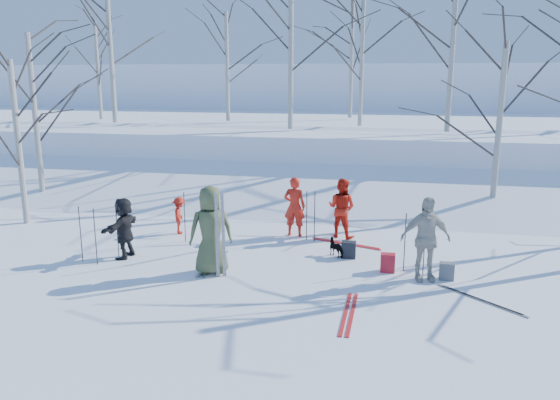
% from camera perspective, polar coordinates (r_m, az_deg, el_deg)
% --- Properties ---
extents(ground, '(120.00, 120.00, 0.00)m').
position_cam_1_polar(ground, '(12.41, -1.40, -7.38)').
color(ground, white).
rests_on(ground, ground).
extents(snow_ramp, '(70.00, 9.49, 4.12)m').
position_cam_1_polar(snow_ramp, '(18.99, 3.32, 0.25)').
color(snow_ramp, white).
rests_on(snow_ramp, ground).
extents(snow_plateau, '(70.00, 18.00, 2.20)m').
position_cam_1_polar(snow_plateau, '(28.66, 6.25, 6.21)').
color(snow_plateau, white).
rests_on(snow_plateau, ground).
extents(far_hill, '(90.00, 30.00, 6.00)m').
position_cam_1_polar(far_hill, '(49.47, 8.62, 10.10)').
color(far_hill, white).
rests_on(far_hill, ground).
extents(skier_olive_center, '(1.13, 0.95, 1.97)m').
position_cam_1_polar(skier_olive_center, '(12.08, -7.24, -3.14)').
color(skier_olive_center, '#444E2F').
rests_on(skier_olive_center, ground).
extents(skier_red_north, '(0.62, 0.42, 1.64)m').
position_cam_1_polar(skier_red_north, '(14.83, 1.53, -0.69)').
color(skier_red_north, red).
rests_on(skier_red_north, ground).
extents(skier_redor_behind, '(0.95, 0.85, 1.62)m').
position_cam_1_polar(skier_redor_behind, '(14.80, 6.46, -0.83)').
color(skier_redor_behind, red).
rests_on(skier_redor_behind, ground).
extents(skier_red_seated, '(0.56, 0.75, 1.03)m').
position_cam_1_polar(skier_red_seated, '(15.35, -10.44, -1.59)').
color(skier_red_seated, red).
rests_on(skier_red_seated, ground).
extents(skier_cream_east, '(1.15, 0.69, 1.83)m').
position_cam_1_polar(skier_cream_east, '(12.00, 14.94, -3.95)').
color(skier_cream_east, beige).
rests_on(skier_cream_east, ground).
extents(skier_grey_west, '(0.55, 1.40, 1.48)m').
position_cam_1_polar(skier_grey_west, '(13.59, -15.97, -2.81)').
color(skier_grey_west, black).
rests_on(skier_grey_west, ground).
extents(dog, '(0.56, 0.52, 0.44)m').
position_cam_1_polar(dog, '(13.37, 5.96, -4.95)').
color(dog, black).
rests_on(dog, ground).
extents(upright_ski_left, '(0.11, 0.17, 1.90)m').
position_cam_1_polar(upright_ski_left, '(11.77, -6.60, -3.73)').
color(upright_ski_left, silver).
rests_on(upright_ski_left, ground).
extents(upright_ski_right, '(0.11, 0.23, 1.89)m').
position_cam_1_polar(upright_ski_right, '(11.77, -5.94, -3.73)').
color(upright_ski_right, silver).
rests_on(upright_ski_right, ground).
extents(ski_pair_a, '(2.09, 2.10, 0.02)m').
position_cam_1_polar(ski_pair_a, '(11.55, 20.20, -9.76)').
color(ski_pair_a, silver).
rests_on(ski_pair_a, ground).
extents(ski_pair_b, '(0.23, 1.90, 0.02)m').
position_cam_1_polar(ski_pair_b, '(12.93, -7.00, -6.59)').
color(ski_pair_b, silver).
rests_on(ski_pair_b, ground).
extents(ski_pair_c, '(1.39, 2.03, 0.02)m').
position_cam_1_polar(ski_pair_c, '(14.40, 6.89, -4.54)').
color(ski_pair_c, red).
rests_on(ski_pair_c, ground).
extents(ski_pair_d, '(0.26, 1.91, 0.02)m').
position_cam_1_polar(ski_pair_d, '(10.36, 7.20, -11.69)').
color(ski_pair_d, red).
rests_on(ski_pair_d, ground).
extents(ski_pole_a, '(0.02, 0.02, 1.34)m').
position_cam_1_polar(ski_pole_a, '(12.52, 12.92, -4.30)').
color(ski_pole_a, black).
rests_on(ski_pole_a, ground).
extents(ski_pole_b, '(0.02, 0.02, 1.34)m').
position_cam_1_polar(ski_pole_b, '(12.33, 14.85, -4.68)').
color(ski_pole_b, black).
rests_on(ski_pole_b, ground).
extents(ski_pole_c, '(0.02, 0.02, 1.34)m').
position_cam_1_polar(ski_pole_c, '(13.66, -20.12, -3.34)').
color(ski_pole_c, black).
rests_on(ski_pole_c, ground).
extents(ski_pole_d, '(0.02, 0.02, 1.34)m').
position_cam_1_polar(ski_pole_d, '(13.29, -18.74, -3.66)').
color(ski_pole_d, black).
rests_on(ski_pole_d, ground).
extents(ski_pole_e, '(0.02, 0.02, 1.34)m').
position_cam_1_polar(ski_pole_e, '(14.46, 2.80, -1.67)').
color(ski_pole_e, black).
rests_on(ski_pole_e, ground).
extents(ski_pole_f, '(0.02, 0.02, 1.34)m').
position_cam_1_polar(ski_pole_f, '(14.54, -9.93, -1.76)').
color(ski_pole_f, black).
rests_on(ski_pole_f, ground).
extents(ski_pole_g, '(0.02, 0.02, 1.34)m').
position_cam_1_polar(ski_pole_g, '(13.73, -16.66, -3.00)').
color(ski_pole_g, black).
rests_on(ski_pole_g, ground).
extents(ski_pole_h, '(0.02, 0.02, 1.34)m').
position_cam_1_polar(ski_pole_h, '(14.37, 3.64, -1.77)').
color(ski_pole_h, black).
rests_on(ski_pole_h, ground).
extents(backpack_red, '(0.32, 0.22, 0.42)m').
position_cam_1_polar(backpack_red, '(12.51, 11.19, -6.45)').
color(backpack_red, '#B31B26').
rests_on(backpack_red, ground).
extents(backpack_grey, '(0.30, 0.20, 0.38)m').
position_cam_1_polar(backpack_grey, '(12.36, 17.02, -7.13)').
color(backpack_grey, '#55575D').
rests_on(backpack_grey, ground).
extents(backpack_dark, '(0.34, 0.24, 0.40)m').
position_cam_1_polar(backpack_dark, '(13.30, 7.18, -5.17)').
color(backpack_dark, black).
rests_on(backpack_dark, ground).
extents(birch_plateau_a, '(3.80, 3.80, 4.57)m').
position_cam_1_polar(birch_plateau_a, '(28.43, -18.48, 12.63)').
color(birch_plateau_a, silver).
rests_on(birch_plateau_a, snow_plateau).
extents(birch_plateau_c, '(4.35, 4.35, 5.35)m').
position_cam_1_polar(birch_plateau_c, '(23.68, 8.53, 14.16)').
color(birch_plateau_c, silver).
rests_on(birch_plateau_c, snow_plateau).
extents(birch_plateau_d, '(5.08, 5.08, 6.40)m').
position_cam_1_polar(birch_plateau_d, '(22.13, 1.13, 15.75)').
color(birch_plateau_d, silver).
rests_on(birch_plateau_d, snow_plateau).
extents(birch_plateau_e, '(5.12, 5.12, 6.46)m').
position_cam_1_polar(birch_plateau_e, '(21.95, 17.59, 15.27)').
color(birch_plateau_e, silver).
rests_on(birch_plateau_e, snow_plateau).
extents(birch_plateau_f, '(4.06, 4.06, 4.94)m').
position_cam_1_polar(birch_plateau_f, '(26.22, -5.55, 13.65)').
color(birch_plateau_f, silver).
rests_on(birch_plateau_f, snow_plateau).
extents(birch_plateau_g, '(4.83, 4.83, 6.04)m').
position_cam_1_polar(birch_plateau_g, '(28.23, 7.49, 14.66)').
color(birch_plateau_g, silver).
rests_on(birch_plateau_g, snow_plateau).
extents(birch_plateau_i, '(5.71, 5.71, 7.30)m').
position_cam_1_polar(birch_plateau_i, '(26.27, -17.36, 15.72)').
color(birch_plateau_i, silver).
rests_on(birch_plateau_i, snow_plateau).
extents(birch_edge_a, '(3.92, 3.92, 4.75)m').
position_cam_1_polar(birch_edge_a, '(17.56, -25.66, 5.33)').
color(birch_edge_a, silver).
rests_on(birch_edge_a, ground).
extents(birch_edge_d, '(4.58, 4.58, 5.69)m').
position_cam_1_polar(birch_edge_d, '(20.51, -24.19, 7.70)').
color(birch_edge_d, silver).
rests_on(birch_edge_d, ground).
extents(birch_edge_e, '(4.30, 4.30, 5.28)m').
position_cam_1_polar(birch_edge_e, '(17.87, 21.88, 6.65)').
color(birch_edge_e, silver).
rests_on(birch_edge_e, ground).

